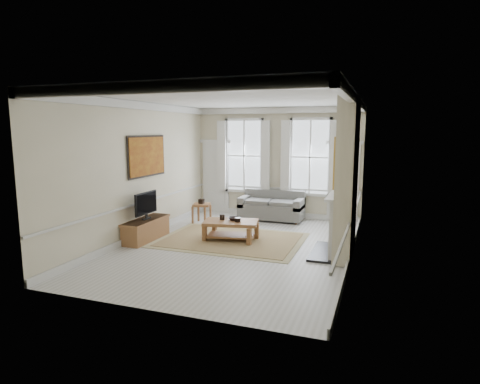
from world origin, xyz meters
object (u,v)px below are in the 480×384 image
at_px(sofa, 272,208).
at_px(coffee_table, 231,224).
at_px(side_table, 202,207).
at_px(tv_stand, 146,229).

xyz_separation_m(sofa, coffee_table, (-0.34, -2.64, 0.05)).
bearing_deg(sofa, side_table, -146.98).
distance_m(sofa, tv_stand, 4.05).
height_order(side_table, coffee_table, side_table).
bearing_deg(side_table, sofa, 33.02).
height_order(sofa, side_table, sofa).
bearing_deg(sofa, coffee_table, -97.31).
bearing_deg(coffee_table, side_table, 123.42).
height_order(sofa, coffee_table, sofa).
bearing_deg(coffee_table, sofa, 70.72).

